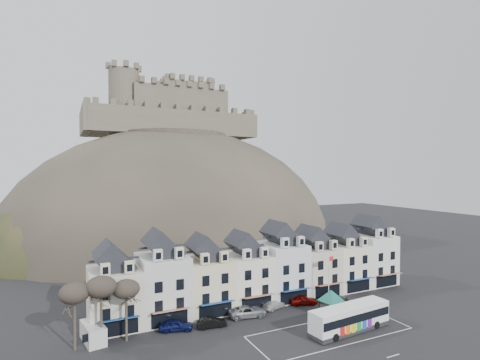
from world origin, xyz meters
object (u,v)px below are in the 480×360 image
object	(u,v)px
bus_shelter	(331,296)
car_charcoal	(335,299)
bus	(350,317)
red_buoy	(357,307)
car_navy	(176,325)
flagpole	(329,277)
car_maroon	(303,300)
car_silver	(247,311)
white_van	(93,333)
car_white	(274,304)
car_black	(212,323)

from	to	relation	value
bus_shelter	car_charcoal	world-z (taller)	bus_shelter
bus	red_buoy	size ratio (longest dim) A/B	7.28
car_navy	flagpole	bearing A→B (deg)	-76.75
bus_shelter	car_maroon	xyz separation A→B (m)	(-1.05, 5.56, -2.21)
car_maroon	car_navy	bearing A→B (deg)	110.40
car_navy	car_silver	size ratio (longest dim) A/B	0.81
flagpole	car_charcoal	xyz separation A→B (m)	(1.91, 0.76, -3.97)
bus	car_charcoal	xyz separation A→B (m)	(5.36, 9.37, -1.24)
flagpole	car_maroon	distance (m)	5.60
bus	bus_shelter	bearing A→B (deg)	72.60
car_navy	car_maroon	distance (m)	21.32
flagpole	car_maroon	xyz separation A→B (m)	(-3.29, 2.32, -3.88)
bus	white_van	distance (m)	33.56
car_silver	car_white	bearing A→B (deg)	-69.08
bus_shelter	car_white	size ratio (longest dim) A/B	1.36
car_silver	flagpole	bearing A→B (deg)	-89.11
flagpole	car_charcoal	size ratio (longest dim) A/B	1.96
flagpole	car_black	world-z (taller)	flagpole
car_black	car_white	bearing A→B (deg)	-70.95
car_white	car_maroon	world-z (taller)	car_maroon
bus	car_white	size ratio (longest dim) A/B	2.87
white_van	car_navy	bearing A→B (deg)	-17.29
car_silver	car_white	xyz separation A→B (m)	(5.20, 1.16, -0.15)
bus_shelter	car_navy	distance (m)	22.97
car_black	car_silver	xyz separation A→B (m)	(6.14, 1.29, 0.11)
bus	bus_shelter	distance (m)	5.61
flagpole	white_van	size ratio (longest dim) A/B	1.54
car_black	car_white	distance (m)	11.60
bus	flagpole	size ratio (longest dim) A/B	1.54
red_buoy	car_silver	bearing A→B (deg)	159.66
red_buoy	car_charcoal	distance (m)	4.79
red_buoy	flagpole	size ratio (longest dim) A/B	0.21
car_maroon	car_black	bearing A→B (deg)	114.67
car_maroon	car_charcoal	world-z (taller)	car_maroon
bus	car_maroon	size ratio (longest dim) A/B	2.77
red_buoy	car_white	world-z (taller)	red_buoy
bus_shelter	flagpole	world-z (taller)	flagpole
flagpole	car_black	distance (m)	20.23
white_van	bus_shelter	bearing A→B (deg)	-20.42
white_van	car_maroon	world-z (taller)	white_van
car_silver	car_white	distance (m)	5.33
bus	car_navy	bearing A→B (deg)	149.51
white_van	car_white	xyz separation A→B (m)	(26.45, 0.00, -0.51)
car_navy	car_white	size ratio (longest dim) A/B	1.03
bus	white_van	xyz separation A→B (m)	(-31.49, 11.56, -0.79)
car_silver	bus_shelter	bearing A→B (deg)	-105.38
bus	car_black	world-z (taller)	bus
flagpole	car_silver	size ratio (longest dim) A/B	1.47
flagpole	car_silver	xyz separation A→B (m)	(-13.69, 1.79, -3.87)
bus	car_maroon	world-z (taller)	bus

